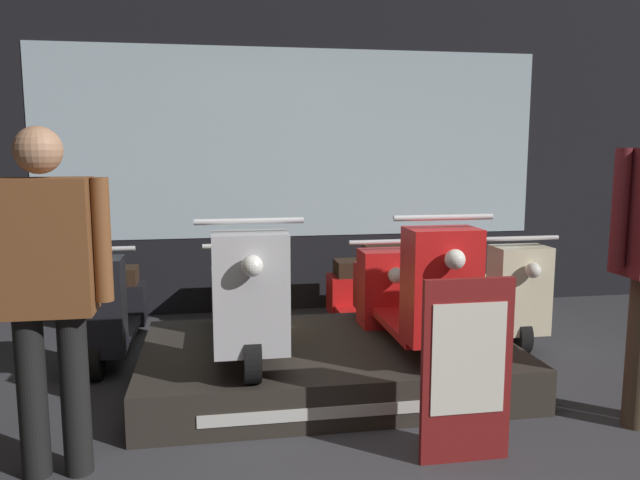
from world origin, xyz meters
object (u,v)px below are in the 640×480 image
(scooter_backrow_1, at_px, (243,303))
(price_sign_board, at_px, (467,370))
(scooter_display_right, at_px, (411,290))
(scooter_backrow_3, at_px, (488,293))
(person_left_browsing, at_px, (46,277))
(scooter_backrow_0, at_px, (107,309))
(scooter_backrow_2, at_px, (369,298))
(scooter_display_left, at_px, (246,297))

(scooter_backrow_1, bearing_deg, price_sign_board, -63.81)
(scooter_backrow_1, bearing_deg, scooter_display_right, -41.72)
(scooter_backrow_3, relative_size, person_left_browsing, 0.97)
(scooter_backrow_0, xyz_separation_m, person_left_browsing, (0.05, -1.77, 0.60))
(scooter_backrow_2, bearing_deg, person_left_browsing, -137.68)
(scooter_display_right, xyz_separation_m, price_sign_board, (-0.06, -1.05, -0.15))
(scooter_display_left, height_order, price_sign_board, scooter_display_left)
(scooter_display_left, distance_m, person_left_browsing, 1.30)
(scooter_display_left, bearing_deg, scooter_backrow_1, 88.63)
(scooter_backrow_1, height_order, price_sign_board, price_sign_board)
(scooter_backrow_2, relative_size, price_sign_board, 1.71)
(price_sign_board, bearing_deg, scooter_backrow_2, 89.30)
(scooter_display_right, height_order, person_left_browsing, person_left_browsing)
(scooter_backrow_3, bearing_deg, person_left_browsing, -148.94)
(scooter_backrow_3, height_order, price_sign_board, price_sign_board)
(scooter_backrow_0, height_order, scooter_backrow_2, same)
(scooter_display_right, bearing_deg, scooter_backrow_1, 138.28)
(scooter_display_right, relative_size, scooter_backrow_1, 1.00)
(scooter_backrow_0, xyz_separation_m, scooter_backrow_1, (0.99, 0.00, 0.00))
(scooter_display_left, distance_m, price_sign_board, 1.45)
(person_left_browsing, bearing_deg, price_sign_board, -6.07)
(scooter_backrow_0, xyz_separation_m, scooter_backrow_3, (2.98, 0.00, 0.00))
(scooter_display_right, bearing_deg, scooter_display_left, 180.00)
(scooter_backrow_2, xyz_separation_m, person_left_browsing, (-1.94, -1.77, 0.60))
(scooter_backrow_3, relative_size, price_sign_board, 1.71)
(scooter_backrow_3, bearing_deg, scooter_backrow_1, 180.00)
(scooter_display_left, relative_size, price_sign_board, 1.71)
(scooter_backrow_3, bearing_deg, price_sign_board, -117.31)
(scooter_display_left, height_order, scooter_display_right, same)
(scooter_display_left, xyz_separation_m, scooter_backrow_3, (2.01, 0.92, -0.27))
(scooter_backrow_1, relative_size, price_sign_board, 1.71)
(scooter_backrow_0, height_order, scooter_backrow_3, same)
(scooter_display_left, xyz_separation_m, scooter_backrow_1, (0.02, 0.92, -0.27))
(scooter_backrow_0, height_order, scooter_backrow_1, same)
(scooter_backrow_0, distance_m, scooter_backrow_2, 1.99)
(scooter_backrow_0, height_order, price_sign_board, price_sign_board)
(scooter_backrow_0, relative_size, scooter_backrow_3, 1.00)
(scooter_display_left, relative_size, scooter_backrow_0, 1.00)
(scooter_display_left, distance_m, scooter_backrow_2, 1.40)
(scooter_backrow_0, relative_size, scooter_backrow_1, 1.00)
(scooter_backrow_2, xyz_separation_m, price_sign_board, (-0.02, -1.97, 0.12))
(scooter_display_left, bearing_deg, scooter_backrow_2, 42.22)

